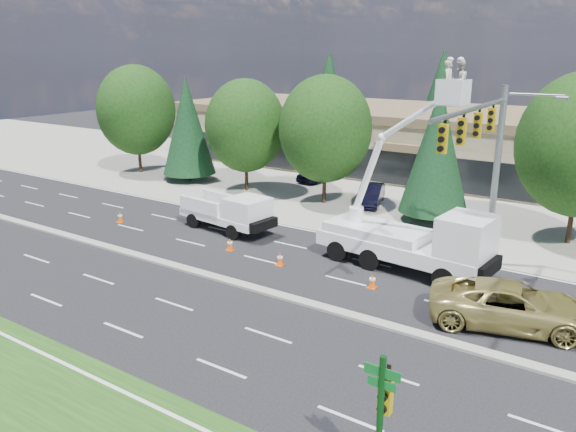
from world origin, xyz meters
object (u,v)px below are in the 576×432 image
Objects in this scene: street_sign_pole at (382,414)px; utility_pickup at (230,216)px; signal_mast at (488,154)px; bucket_truck at (416,230)px; minivan at (512,305)px.

utility_pickup is (-16.42, 14.55, -1.49)m from street_sign_pole.
signal_mast is 4.87m from bucket_truck.
bucket_truck is 1.62× the size of minivan.
signal_mast reaches higher than utility_pickup.
signal_mast is at bearing 15.58° from minivan.
bucket_truck is (11.67, -0.02, 1.22)m from utility_pickup.
bucket_truck is 6.41m from minivan.
signal_mast is 7.16m from minivan.
street_sign_pole is 11.33m from minivan.
utility_pickup is at bearing -174.50° from bucket_truck.
street_sign_pole is at bearing -66.33° from bucket_truck.
utility_pickup is 17.32m from minivan.
utility_pickup reaches higher than minivan.
bucket_truck reaches higher than signal_mast.
utility_pickup is 0.99× the size of minivan.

